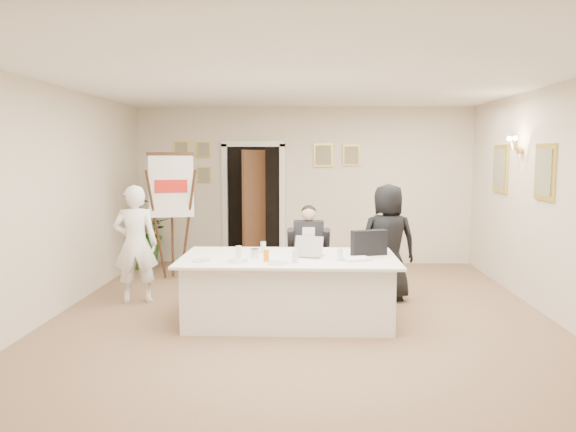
# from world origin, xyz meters

# --- Properties ---
(floor) EXTENTS (7.00, 7.00, 0.00)m
(floor) POSITION_xyz_m (0.00, 0.00, 0.00)
(floor) COLOR brown
(floor) RESTS_ON ground
(ceiling) EXTENTS (6.00, 7.00, 0.02)m
(ceiling) POSITION_xyz_m (0.00, 0.00, 2.80)
(ceiling) COLOR white
(ceiling) RESTS_ON wall_back
(wall_back) EXTENTS (6.00, 0.10, 2.80)m
(wall_back) POSITION_xyz_m (0.00, 3.50, 1.40)
(wall_back) COLOR beige
(wall_back) RESTS_ON floor
(wall_front) EXTENTS (6.00, 0.10, 2.80)m
(wall_front) POSITION_xyz_m (0.00, -3.50, 1.40)
(wall_front) COLOR beige
(wall_front) RESTS_ON floor
(wall_left) EXTENTS (0.10, 7.00, 2.80)m
(wall_left) POSITION_xyz_m (-3.00, 0.00, 1.40)
(wall_left) COLOR beige
(wall_left) RESTS_ON floor
(wall_right) EXTENTS (0.10, 7.00, 2.80)m
(wall_right) POSITION_xyz_m (3.00, 0.00, 1.40)
(wall_right) COLOR beige
(wall_right) RESTS_ON floor
(doorway) EXTENTS (1.14, 0.86, 2.20)m
(doorway) POSITION_xyz_m (-0.88, 3.32, 1.04)
(doorway) COLOR black
(doorway) RESTS_ON floor
(pictures_back_wall) EXTENTS (3.40, 0.06, 0.80)m
(pictures_back_wall) POSITION_xyz_m (-0.80, 3.47, 1.85)
(pictures_back_wall) COLOR #DBC04A
(pictures_back_wall) RESTS_ON wall_back
(pictures_right_wall) EXTENTS (0.06, 2.20, 0.80)m
(pictures_right_wall) POSITION_xyz_m (2.97, 1.20, 1.75)
(pictures_right_wall) COLOR #DBC04A
(pictures_right_wall) RESTS_ON wall_right
(wall_sconce) EXTENTS (0.20, 0.30, 0.24)m
(wall_sconce) POSITION_xyz_m (2.90, 1.20, 2.10)
(wall_sconce) COLOR gold
(wall_sconce) RESTS_ON wall_right
(conference_table) EXTENTS (2.52, 1.35, 0.78)m
(conference_table) POSITION_xyz_m (-0.14, -0.12, 0.39)
(conference_table) COLOR white
(conference_table) RESTS_ON floor
(seated_man) EXTENTS (0.62, 0.65, 1.30)m
(seated_man) POSITION_xyz_m (0.09, 0.94, 0.65)
(seated_man) COLOR black
(seated_man) RESTS_ON floor
(flip_chart) EXTENTS (0.71, 0.50, 1.96)m
(flip_chart) POSITION_xyz_m (-2.05, 2.07, 0.90)
(flip_chart) COLOR #341B10
(flip_chart) RESTS_ON floor
(standing_man) EXTENTS (0.63, 0.48, 1.57)m
(standing_man) POSITION_xyz_m (-2.20, 0.66, 0.78)
(standing_man) COLOR white
(standing_man) RESTS_ON floor
(standing_woman) EXTENTS (0.82, 0.58, 1.58)m
(standing_woman) POSITION_xyz_m (1.15, 0.90, 0.79)
(standing_woman) COLOR black
(standing_woman) RESTS_ON floor
(potted_palm) EXTENTS (1.29, 1.16, 1.27)m
(potted_palm) POSITION_xyz_m (-2.80, 3.04, 0.63)
(potted_palm) COLOR #22561C
(potted_palm) RESTS_ON floor
(laptop) EXTENTS (0.42, 0.43, 0.28)m
(laptop) POSITION_xyz_m (0.09, -0.09, 0.91)
(laptop) COLOR #B7BABC
(laptop) RESTS_ON conference_table
(laptop_bag) EXTENTS (0.44, 0.25, 0.30)m
(laptop_bag) POSITION_xyz_m (0.80, 0.00, 0.92)
(laptop_bag) COLOR black
(laptop_bag) RESTS_ON conference_table
(paper_stack) EXTENTS (0.35, 0.29, 0.03)m
(paper_stack) POSITION_xyz_m (0.63, -0.32, 0.79)
(paper_stack) COLOR white
(paper_stack) RESTS_ON conference_table
(plate_left) EXTENTS (0.26, 0.26, 0.01)m
(plate_left) POSITION_xyz_m (-1.11, -0.44, 0.78)
(plate_left) COLOR white
(plate_left) RESTS_ON conference_table
(plate_mid) EXTENTS (0.27, 0.27, 0.01)m
(plate_mid) POSITION_xyz_m (-0.70, -0.47, 0.78)
(plate_mid) COLOR white
(plate_mid) RESTS_ON conference_table
(plate_near) EXTENTS (0.26, 0.26, 0.01)m
(plate_near) POSITION_xyz_m (-0.25, -0.56, 0.78)
(plate_near) COLOR white
(plate_near) RESTS_ON conference_table
(glass_a) EXTENTS (0.08, 0.08, 0.14)m
(glass_a) POSITION_xyz_m (-0.72, -0.22, 0.84)
(glass_a) COLOR silver
(glass_a) RESTS_ON conference_table
(glass_b) EXTENTS (0.08, 0.08, 0.14)m
(glass_b) POSITION_xyz_m (-0.06, -0.48, 0.84)
(glass_b) COLOR silver
(glass_b) RESTS_ON conference_table
(glass_c) EXTENTS (0.08, 0.08, 0.14)m
(glass_c) POSITION_xyz_m (0.44, -0.37, 0.84)
(glass_c) COLOR silver
(glass_c) RESTS_ON conference_table
(glass_d) EXTENTS (0.07, 0.07, 0.14)m
(glass_d) POSITION_xyz_m (-0.46, 0.10, 0.84)
(glass_d) COLOR silver
(glass_d) RESTS_ON conference_table
(oj_glass) EXTENTS (0.08, 0.08, 0.13)m
(oj_glass) POSITION_xyz_m (-0.38, -0.43, 0.84)
(oj_glass) COLOR orange
(oj_glass) RESTS_ON conference_table
(steel_jug) EXTENTS (0.12, 0.12, 0.11)m
(steel_jug) POSITION_xyz_m (-0.53, -0.24, 0.83)
(steel_jug) COLOR silver
(steel_jug) RESTS_ON conference_table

